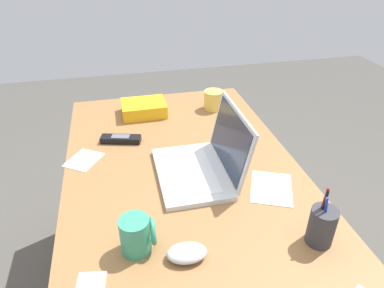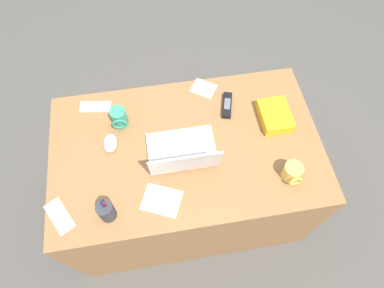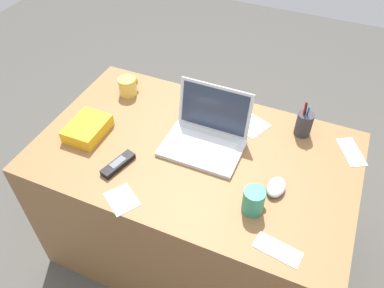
{
  "view_description": "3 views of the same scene",
  "coord_description": "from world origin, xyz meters",
  "px_view_note": "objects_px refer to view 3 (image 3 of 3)",
  "views": [
    {
      "loc": [
        0.95,
        -0.19,
        1.44
      ],
      "look_at": [
        -0.02,
        0.03,
        0.83
      ],
      "focal_mm": 32.69,
      "sensor_mm": 36.0,
      "label": 1
    },
    {
      "loc": [
        0.1,
        0.77,
        2.15
      ],
      "look_at": [
        -0.03,
        0.02,
        0.78
      ],
      "focal_mm": 30.88,
      "sensor_mm": 36.0,
      "label": 2
    },
    {
      "loc": [
        0.43,
        -1.02,
        1.88
      ],
      "look_at": [
        -0.0,
        -0.02,
        0.79
      ],
      "focal_mm": 35.78,
      "sensor_mm": 36.0,
      "label": 3
    }
  ],
  "objects_px": {
    "pen_holder": "(304,124)",
    "snack_bag": "(88,129)",
    "computer_mouse": "(276,187)",
    "coffee_mug_tall": "(254,200)",
    "cordless_phone": "(118,164)",
    "coffee_mug_white": "(128,86)",
    "laptop": "(206,135)"
  },
  "relations": [
    {
      "from": "pen_holder",
      "to": "snack_bag",
      "type": "bearing_deg",
      "value": -156.56
    },
    {
      "from": "computer_mouse",
      "to": "coffee_mug_tall",
      "type": "relative_size",
      "value": 1.01
    },
    {
      "from": "snack_bag",
      "to": "coffee_mug_tall",
      "type": "bearing_deg",
      "value": -7.35
    },
    {
      "from": "computer_mouse",
      "to": "cordless_phone",
      "type": "xyz_separation_m",
      "value": [
        -0.61,
        -0.13,
        -0.01
      ]
    },
    {
      "from": "computer_mouse",
      "to": "pen_holder",
      "type": "bearing_deg",
      "value": 90.84
    },
    {
      "from": "pen_holder",
      "to": "computer_mouse",
      "type": "bearing_deg",
      "value": -93.84
    },
    {
      "from": "coffee_mug_tall",
      "to": "cordless_phone",
      "type": "bearing_deg",
      "value": -178.47
    },
    {
      "from": "coffee_mug_tall",
      "to": "computer_mouse",
      "type": "bearing_deg",
      "value": 64.28
    },
    {
      "from": "coffee_mug_tall",
      "to": "snack_bag",
      "type": "relative_size",
      "value": 0.53
    },
    {
      "from": "coffee_mug_white",
      "to": "coffee_mug_tall",
      "type": "xyz_separation_m",
      "value": [
        0.76,
        -0.42,
        0.01
      ]
    },
    {
      "from": "laptop",
      "to": "pen_holder",
      "type": "distance_m",
      "value": 0.42
    },
    {
      "from": "computer_mouse",
      "to": "pen_holder",
      "type": "relative_size",
      "value": 0.61
    },
    {
      "from": "coffee_mug_white",
      "to": "pen_holder",
      "type": "height_order",
      "value": "pen_holder"
    },
    {
      "from": "cordless_phone",
      "to": "snack_bag",
      "type": "bearing_deg",
      "value": 152.52
    },
    {
      "from": "laptop",
      "to": "computer_mouse",
      "type": "bearing_deg",
      "value": -21.03
    },
    {
      "from": "coffee_mug_white",
      "to": "snack_bag",
      "type": "height_order",
      "value": "coffee_mug_white"
    },
    {
      "from": "coffee_mug_tall",
      "to": "cordless_phone",
      "type": "height_order",
      "value": "coffee_mug_tall"
    },
    {
      "from": "computer_mouse",
      "to": "snack_bag",
      "type": "xyz_separation_m",
      "value": [
        -0.83,
        -0.02,
        0.01
      ]
    },
    {
      "from": "computer_mouse",
      "to": "coffee_mug_white",
      "type": "distance_m",
      "value": 0.87
    },
    {
      "from": "snack_bag",
      "to": "computer_mouse",
      "type": "bearing_deg",
      "value": 1.18
    },
    {
      "from": "pen_holder",
      "to": "snack_bag",
      "type": "xyz_separation_m",
      "value": [
        -0.85,
        -0.37,
        -0.03
      ]
    },
    {
      "from": "laptop",
      "to": "coffee_mug_white",
      "type": "distance_m",
      "value": 0.51
    },
    {
      "from": "cordless_phone",
      "to": "snack_bag",
      "type": "relative_size",
      "value": 0.84
    },
    {
      "from": "pen_holder",
      "to": "snack_bag",
      "type": "relative_size",
      "value": 0.88
    },
    {
      "from": "laptop",
      "to": "snack_bag",
      "type": "relative_size",
      "value": 1.71
    },
    {
      "from": "pen_holder",
      "to": "snack_bag",
      "type": "height_order",
      "value": "pen_holder"
    },
    {
      "from": "coffee_mug_tall",
      "to": "pen_holder",
      "type": "relative_size",
      "value": 0.6
    },
    {
      "from": "laptop",
      "to": "coffee_mug_tall",
      "type": "distance_m",
      "value": 0.37
    },
    {
      "from": "computer_mouse",
      "to": "coffee_mug_white",
      "type": "bearing_deg",
      "value": 164.2
    },
    {
      "from": "coffee_mug_tall",
      "to": "snack_bag",
      "type": "height_order",
      "value": "coffee_mug_tall"
    },
    {
      "from": "laptop",
      "to": "snack_bag",
      "type": "xyz_separation_m",
      "value": [
        -0.49,
        -0.15,
        -0.02
      ]
    },
    {
      "from": "coffee_mug_white",
      "to": "cordless_phone",
      "type": "xyz_separation_m",
      "value": [
        0.2,
        -0.44,
        -0.03
      ]
    }
  ]
}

